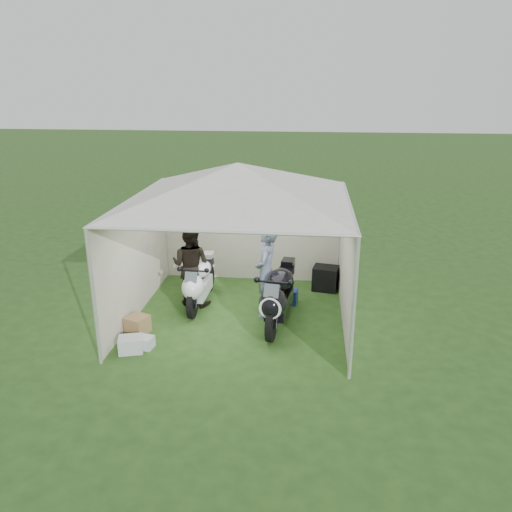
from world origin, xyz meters
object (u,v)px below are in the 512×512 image
object	(u,v)px
crate_0	(131,344)
crate_2	(145,342)
equipment_box	(325,278)
person_blue_jacket	(266,272)
motorcycle_white	(199,281)
crate_1	(138,324)
canopy_tent	(238,186)
person_dark_jacket	(191,265)
paddock_stand	(287,296)
motorcycle_black	(279,295)

from	to	relation	value
crate_0	crate_2	size ratio (longest dim) A/B	1.40
equipment_box	person_blue_jacket	bearing A→B (deg)	-130.39
motorcycle_white	equipment_box	size ratio (longest dim) A/B	3.62
motorcycle_white	crate_1	world-z (taller)	motorcycle_white
canopy_tent	person_blue_jacket	size ratio (longest dim) A/B	3.15
person_blue_jacket	crate_0	xyz separation A→B (m)	(-2.15, -1.70, -0.77)
person_dark_jacket	crate_0	bearing A→B (deg)	86.23
paddock_stand	crate_1	size ratio (longest dim) A/B	1.15
motorcycle_black	person_blue_jacket	world-z (taller)	person_blue_jacket
paddock_stand	crate_2	size ratio (longest dim) A/B	1.43
canopy_tent	crate_0	xyz separation A→B (m)	(-1.64, -1.61, -2.44)
motorcycle_white	equipment_box	world-z (taller)	motorcycle_white
motorcycle_white	person_blue_jacket	xyz separation A→B (m)	(1.39, -0.27, 0.37)
motorcycle_black	crate_0	distance (m)	2.79
person_blue_jacket	equipment_box	world-z (taller)	person_blue_jacket
person_dark_jacket	crate_1	size ratio (longest dim) A/B	4.71
motorcycle_white	paddock_stand	xyz separation A→B (m)	(1.78, 0.31, -0.37)
motorcycle_white	crate_0	bearing A→B (deg)	-109.47
canopy_tent	person_dark_jacket	distance (m)	2.08
motorcycle_white	person_blue_jacket	world-z (taller)	person_blue_jacket
crate_0	crate_2	xyz separation A→B (m)	(0.19, 0.15, -0.03)
motorcycle_white	crate_2	world-z (taller)	motorcycle_white
motorcycle_white	crate_2	distance (m)	1.96
crate_2	person_blue_jacket	bearing A→B (deg)	38.41
canopy_tent	person_blue_jacket	distance (m)	1.75
person_blue_jacket	equipment_box	distance (m)	1.94
person_dark_jacket	crate_1	bearing A→B (deg)	75.29
crate_1	crate_2	world-z (taller)	crate_1
canopy_tent	paddock_stand	distance (m)	2.67
motorcycle_black	person_dark_jacket	xyz separation A→B (m)	(-1.84, 0.76, 0.24)
paddock_stand	crate_1	distance (m)	3.10
paddock_stand	equipment_box	xyz separation A→B (m)	(0.79, 0.82, 0.11)
crate_0	crate_1	size ratio (longest dim) A/B	1.12
motorcycle_white	crate_0	xyz separation A→B (m)	(-0.76, -1.97, -0.40)
motorcycle_black	paddock_stand	size ratio (longest dim) A/B	5.31
equipment_box	crate_2	xyz separation A→B (m)	(-3.15, -2.95, -0.16)
person_blue_jacket	crate_0	world-z (taller)	person_blue_jacket
person_dark_jacket	crate_2	distance (m)	2.08
motorcycle_white	person_dark_jacket	world-z (taller)	person_dark_jacket
person_blue_jacket	crate_2	xyz separation A→B (m)	(-1.96, -1.55, -0.79)
motorcycle_black	canopy_tent	bearing A→B (deg)	165.18
canopy_tent	motorcycle_black	bearing A→B (deg)	-21.98
motorcycle_white	person_blue_jacket	size ratio (longest dim) A/B	1.07
motorcycle_white	paddock_stand	size ratio (longest dim) A/B	4.70
equipment_box	crate_0	distance (m)	4.56
equipment_box	crate_2	world-z (taller)	equipment_box
paddock_stand	equipment_box	world-z (taller)	equipment_box
crate_0	crate_2	distance (m)	0.24
motorcycle_white	crate_0	world-z (taller)	motorcycle_white
canopy_tent	motorcycle_black	distance (m)	2.15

